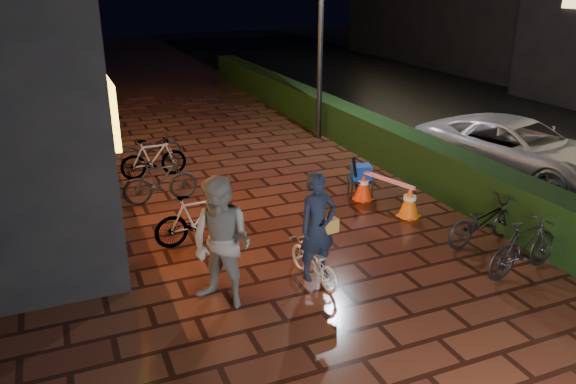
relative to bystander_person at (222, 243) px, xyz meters
name	(u,v)px	position (x,y,z in m)	size (l,w,h in m)	color
ground	(354,263)	(2.31, 0.35, -0.95)	(80.00, 80.00, 0.00)	#381911
asphalt_road	(537,133)	(11.31, 5.35, -0.95)	(11.00, 60.00, 0.01)	black
hedge	(322,112)	(5.61, 8.35, -0.45)	(0.70, 20.00, 1.00)	black
bystander_person	(222,243)	(0.00, 0.00, 0.00)	(0.93, 0.72, 1.91)	#4F5052
van	(517,149)	(7.84, 2.66, -0.29)	(2.19, 4.76, 1.32)	#ABABB0
lamp_post_hedge	(321,29)	(5.05, 7.39, 2.09)	(0.53, 0.20, 5.53)	black
lamp_post_sf	(99,34)	(-0.56, 8.86, 2.04)	(0.52, 0.22, 5.44)	black
cyclist	(316,243)	(1.46, 0.04, -0.29)	(0.67, 1.29, 1.78)	white
traffic_barrier	(386,193)	(4.03, 2.17, -0.64)	(0.82, 1.57, 0.64)	#E45D0C
cart_assembly	(361,174)	(3.84, 2.86, -0.43)	(0.69, 0.59, 1.02)	black
parked_bikes_storefront	(162,172)	(0.08, 4.83, -0.51)	(1.83, 5.39, 0.92)	black
parked_bikes_hedge	(501,232)	(4.65, -0.37, -0.52)	(1.76, 1.77, 0.92)	black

